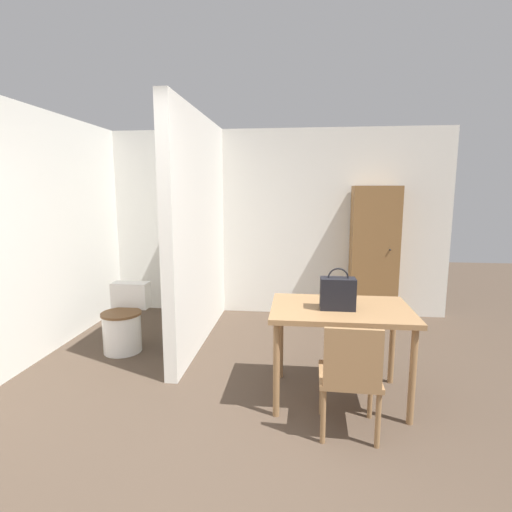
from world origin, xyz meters
TOP-DOWN VIEW (x-y plane):
  - ground_plane at (0.00, 0.00)m, footprint 16.00×16.00m
  - wall_back at (0.00, 3.64)m, footprint 5.05×0.12m
  - wall_left at (-2.09, 1.79)m, footprint 0.12×4.58m
  - partition_wall at (-0.55, 2.47)m, footprint 0.12×2.22m
  - dining_table at (0.89, 1.27)m, footprint 1.10×0.76m
  - wooden_chair at (0.92, 0.76)m, footprint 0.43×0.43m
  - toilet at (-1.29, 2.07)m, footprint 0.41×0.56m
  - handbag at (0.86, 1.22)m, footprint 0.27×0.15m
  - wooden_cabinet at (1.52, 3.39)m, footprint 0.59×0.35m

SIDE VIEW (x-z plane):
  - ground_plane at x=0.00m, z-range 0.00..0.00m
  - toilet at x=-1.29m, z-range -0.05..0.64m
  - wooden_chair at x=0.92m, z-range 0.04..0.86m
  - dining_table at x=0.89m, z-range 0.30..1.07m
  - wooden_cabinet at x=1.52m, z-range 0.00..1.75m
  - handbag at x=0.86m, z-range 0.74..1.06m
  - wall_back at x=0.00m, z-range 0.00..2.50m
  - wall_left at x=-2.09m, z-range 0.00..2.50m
  - partition_wall at x=-0.55m, z-range 0.00..2.50m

